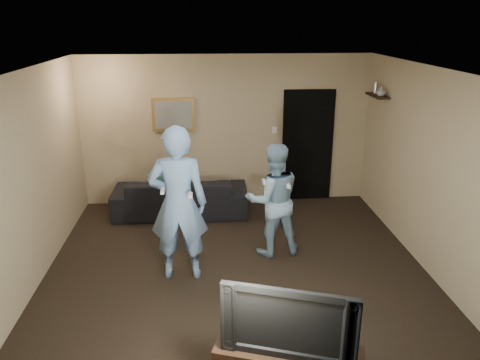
{
  "coord_description": "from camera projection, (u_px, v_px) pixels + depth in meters",
  "views": [
    {
      "loc": [
        -0.38,
        -5.48,
        3.18
      ],
      "look_at": [
        0.07,
        0.3,
        1.15
      ],
      "focal_mm": 35.0,
      "sensor_mm": 36.0,
      "label": 1
    }
  ],
  "objects": [
    {
      "name": "ground",
      "position": [
        236.0,
        269.0,
        6.23
      ],
      "size": [
        5.0,
        5.0,
        0.0
      ],
      "primitive_type": "plane",
      "color": "black",
      "rests_on": "ground"
    },
    {
      "name": "ceiling",
      "position": [
        236.0,
        70.0,
        5.38
      ],
      "size": [
        5.0,
        5.0,
        0.04
      ],
      "primitive_type": "cube",
      "color": "silver",
      "rests_on": "wall_back"
    },
    {
      "name": "wall_back",
      "position": [
        226.0,
        131.0,
        8.16
      ],
      "size": [
        5.0,
        0.04,
        2.6
      ],
      "primitive_type": "cube",
      "color": "tan",
      "rests_on": "ground"
    },
    {
      "name": "wall_front",
      "position": [
        260.0,
        286.0,
        3.45
      ],
      "size": [
        5.0,
        0.04,
        2.6
      ],
      "primitive_type": "cube",
      "color": "tan",
      "rests_on": "ground"
    },
    {
      "name": "wall_left",
      "position": [
        29.0,
        182.0,
        5.62
      ],
      "size": [
        0.04,
        5.0,
        2.6
      ],
      "primitive_type": "cube",
      "color": "tan",
      "rests_on": "ground"
    },
    {
      "name": "wall_right",
      "position": [
        430.0,
        172.0,
        5.99
      ],
      "size": [
        0.04,
        5.0,
        2.6
      ],
      "primitive_type": "cube",
      "color": "tan",
      "rests_on": "ground"
    },
    {
      "name": "sofa",
      "position": [
        180.0,
        195.0,
        7.89
      ],
      "size": [
        2.24,
        0.92,
        0.65
      ],
      "primitive_type": "imported",
      "rotation": [
        0.0,
        0.0,
        3.12
      ],
      "color": "black",
      "rests_on": "ground"
    },
    {
      "name": "throw_pillow",
      "position": [
        162.0,
        187.0,
        7.82
      ],
      "size": [
        0.47,
        0.24,
        0.45
      ],
      "primitive_type": "cube",
      "rotation": [
        0.0,
        0.0,
        -0.23
      ],
      "color": "#1B5349",
      "rests_on": "sofa"
    },
    {
      "name": "painting_frame",
      "position": [
        173.0,
        115.0,
        7.97
      ],
      "size": [
        0.72,
        0.05,
        0.57
      ],
      "primitive_type": "cube",
      "color": "olive",
      "rests_on": "wall_back"
    },
    {
      "name": "painting_canvas",
      "position": [
        173.0,
        115.0,
        7.94
      ],
      "size": [
        0.62,
        0.01,
        0.47
      ],
      "primitive_type": "cube",
      "color": "slate",
      "rests_on": "painting_frame"
    },
    {
      "name": "doorway",
      "position": [
        307.0,
        146.0,
        8.34
      ],
      "size": [
        0.9,
        0.06,
        2.0
      ],
      "primitive_type": "cube",
      "color": "black",
      "rests_on": "ground"
    },
    {
      "name": "light_switch",
      "position": [
        274.0,
        130.0,
        8.2
      ],
      "size": [
        0.08,
        0.02,
        0.12
      ],
      "primitive_type": "cube",
      "color": "silver",
      "rests_on": "wall_back"
    },
    {
      "name": "wall_shelf",
      "position": [
        377.0,
        96.0,
        7.45
      ],
      "size": [
        0.2,
        0.6,
        0.03
      ],
      "primitive_type": "cube",
      "color": "black",
      "rests_on": "wall_right"
    },
    {
      "name": "shelf_vase",
      "position": [
        381.0,
        91.0,
        7.29
      ],
      "size": [
        0.19,
        0.19,
        0.15
      ],
      "primitive_type": "imported",
      "rotation": [
        0.0,
        0.0,
        0.38
      ],
      "color": "#ABABB0",
      "rests_on": "wall_shelf"
    },
    {
      "name": "shelf_figurine",
      "position": [
        376.0,
        88.0,
        7.52
      ],
      "size": [
        0.06,
        0.06,
        0.18
      ],
      "primitive_type": "cylinder",
      "color": "#B4B4B8",
      "rests_on": "wall_shelf"
    },
    {
      "name": "television",
      "position": [
        290.0,
        317.0,
        3.91
      ],
      "size": [
        1.12,
        0.5,
        0.65
      ],
      "primitive_type": "imported",
      "rotation": [
        0.0,
        0.0,
        -0.32
      ],
      "color": "black",
      "rests_on": "tv_console"
    },
    {
      "name": "wii_player_left",
      "position": [
        178.0,
        204.0,
        5.76
      ],
      "size": [
        0.74,
        0.54,
        1.99
      ],
      "color": "#7FA8DD",
      "rests_on": "ground"
    },
    {
      "name": "wii_player_right",
      "position": [
        273.0,
        200.0,
        6.43
      ],
      "size": [
        0.84,
        0.69,
        1.6
      ],
      "color": "#89ACC8",
      "rests_on": "ground"
    }
  ]
}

